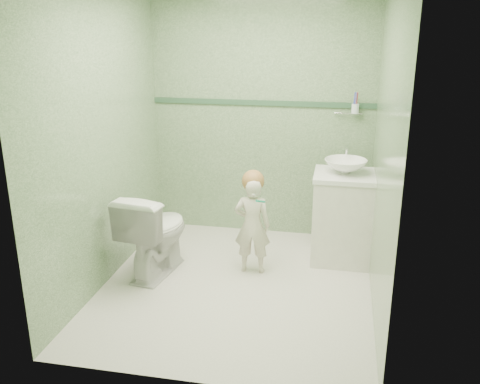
# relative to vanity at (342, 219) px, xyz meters

# --- Properties ---
(ground) EXTENTS (2.50, 2.50, 0.00)m
(ground) POSITION_rel_vanity_xyz_m (-0.84, -0.70, -0.40)
(ground) COLOR white
(ground) RESTS_ON ground
(room_shell) EXTENTS (2.50, 2.54, 2.40)m
(room_shell) POSITION_rel_vanity_xyz_m (-0.84, -0.70, 0.80)
(room_shell) COLOR #6A8C63
(room_shell) RESTS_ON ground
(trim_stripe) EXTENTS (2.20, 0.02, 0.05)m
(trim_stripe) POSITION_rel_vanity_xyz_m (-0.84, 0.54, 0.95)
(trim_stripe) COLOR #31553B
(trim_stripe) RESTS_ON room_shell
(vanity) EXTENTS (0.52, 0.50, 0.80)m
(vanity) POSITION_rel_vanity_xyz_m (0.00, 0.00, 0.00)
(vanity) COLOR silver
(vanity) RESTS_ON ground
(counter) EXTENTS (0.54, 0.52, 0.04)m
(counter) POSITION_rel_vanity_xyz_m (0.00, 0.00, 0.41)
(counter) COLOR white
(counter) RESTS_ON vanity
(basin) EXTENTS (0.37, 0.37, 0.13)m
(basin) POSITION_rel_vanity_xyz_m (0.00, 0.00, 0.49)
(basin) COLOR white
(basin) RESTS_ON counter
(faucet) EXTENTS (0.03, 0.13, 0.18)m
(faucet) POSITION_rel_vanity_xyz_m (0.00, 0.19, 0.57)
(faucet) COLOR silver
(faucet) RESTS_ON counter
(cup_holder) EXTENTS (0.26, 0.07, 0.21)m
(cup_holder) POSITION_rel_vanity_xyz_m (0.05, 0.48, 0.93)
(cup_holder) COLOR silver
(cup_holder) RESTS_ON room_shell
(toilet) EXTENTS (0.53, 0.80, 0.76)m
(toilet) POSITION_rel_vanity_xyz_m (-1.58, -0.58, -0.02)
(toilet) COLOR white
(toilet) RESTS_ON ground
(toddler) EXTENTS (0.33, 0.23, 0.86)m
(toddler) POSITION_rel_vanity_xyz_m (-0.76, -0.40, 0.03)
(toddler) COLOR beige
(toddler) RESTS_ON ground
(hair_cap) EXTENTS (0.19, 0.19, 0.19)m
(hair_cap) POSITION_rel_vanity_xyz_m (-0.76, -0.37, 0.43)
(hair_cap) COLOR #9E6C3B
(hair_cap) RESTS_ON toddler
(teal_toothbrush) EXTENTS (0.11, 0.13, 0.08)m
(teal_toothbrush) POSITION_rel_vanity_xyz_m (-0.68, -0.52, 0.31)
(teal_toothbrush) COLOR #0C9C75
(teal_toothbrush) RESTS_ON toddler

